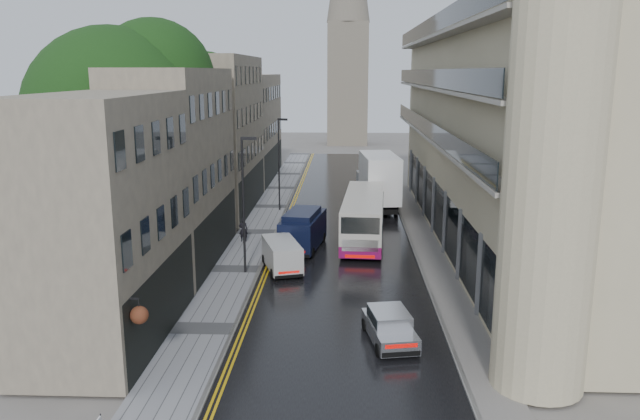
# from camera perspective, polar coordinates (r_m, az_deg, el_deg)

# --- Properties ---
(road) EXTENTS (9.00, 85.00, 0.02)m
(road) POSITION_cam_1_polar(r_m,az_deg,el_deg) (42.93, 1.99, -2.20)
(road) COLOR black
(road) RESTS_ON ground
(left_sidewalk) EXTENTS (2.70, 85.00, 0.12)m
(left_sidewalk) POSITION_cam_1_polar(r_m,az_deg,el_deg) (43.33, -5.78, -2.05)
(left_sidewalk) COLOR gray
(left_sidewalk) RESTS_ON ground
(right_sidewalk) EXTENTS (1.80, 85.00, 0.12)m
(right_sidewalk) POSITION_cam_1_polar(r_m,az_deg,el_deg) (43.23, 9.17, -2.19)
(right_sidewalk) COLOR slate
(right_sidewalk) RESTS_ON ground
(old_shop_row) EXTENTS (4.50, 56.00, 12.00)m
(old_shop_row) POSITION_cam_1_polar(r_m,az_deg,el_deg) (45.32, -10.04, 6.11)
(old_shop_row) COLOR gray
(old_shop_row) RESTS_ON ground
(modern_block) EXTENTS (8.00, 40.00, 14.00)m
(modern_block) POSITION_cam_1_polar(r_m,az_deg,el_deg) (41.46, 16.53, 6.59)
(modern_block) COLOR beige
(modern_block) RESTS_ON ground
(church_spire) EXTENTS (6.40, 6.40, 40.00)m
(church_spire) POSITION_cam_1_polar(r_m,az_deg,el_deg) (96.43, 2.61, 17.95)
(church_spire) COLOR #6F6758
(church_spire) RESTS_ON ground
(tree_near) EXTENTS (10.56, 10.56, 13.89)m
(tree_near) POSITION_cam_1_polar(r_m,az_deg,el_deg) (36.51, -18.12, 5.65)
(tree_near) COLOR black
(tree_near) RESTS_ON ground
(tree_far) EXTENTS (9.24, 9.24, 12.46)m
(tree_far) POSITION_cam_1_polar(r_m,az_deg,el_deg) (48.84, -12.48, 6.73)
(tree_far) COLOR black
(tree_far) RESTS_ON ground
(cream_bus) EXTENTS (3.18, 11.06, 2.98)m
(cream_bus) POSITION_cam_1_polar(r_m,az_deg,el_deg) (38.41, 2.14, -1.67)
(cream_bus) COLOR beige
(cream_bus) RESTS_ON road
(white_lorry) EXTENTS (3.38, 8.84, 4.53)m
(white_lorry) POSITION_cam_1_polar(r_m,az_deg,el_deg) (48.42, 4.24, 2.23)
(white_lorry) COLOR white
(white_lorry) RESTS_ON road
(silver_hatchback) EXTENTS (2.23, 3.89, 1.37)m
(silver_hatchback) POSITION_cam_1_polar(r_m,az_deg,el_deg) (24.94, 5.45, -11.75)
(silver_hatchback) COLOR silver
(silver_hatchback) RESTS_ON road
(white_van) EXTENTS (2.70, 4.16, 1.74)m
(white_van) POSITION_cam_1_polar(r_m,az_deg,el_deg) (33.61, -4.33, -4.89)
(white_van) COLOR beige
(white_van) RESTS_ON road
(navy_van) EXTENTS (2.80, 5.33, 2.59)m
(navy_van) POSITION_cam_1_polar(r_m,az_deg,el_deg) (37.60, -3.55, -2.30)
(navy_van) COLOR black
(navy_van) RESTS_ON road
(pedestrian) EXTENTS (0.63, 0.48, 1.56)m
(pedestrian) POSITION_cam_1_polar(r_m,az_deg,el_deg) (40.76, -7.02, -1.80)
(pedestrian) COLOR black
(pedestrian) RESTS_ON left_sidewalk
(lamp_post_near) EXTENTS (0.84, 0.23, 7.42)m
(lamp_post_near) POSITION_cam_1_polar(r_m,az_deg,el_deg) (33.84, -7.01, 0.33)
(lamp_post_near) COLOR black
(lamp_post_near) RESTS_ON left_sidewalk
(lamp_post_far) EXTENTS (0.83, 0.46, 7.24)m
(lamp_post_far) POSITION_cam_1_polar(r_m,az_deg,el_deg) (49.28, -3.77, 4.13)
(lamp_post_far) COLOR black
(lamp_post_far) RESTS_ON left_sidewalk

